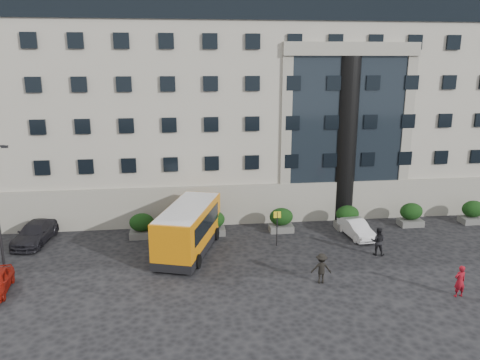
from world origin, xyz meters
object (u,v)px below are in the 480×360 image
object	(u,v)px
hedge_a	(142,225)
parked_car_d	(40,204)
hedge_c	(281,220)
parked_car_c	(35,233)
white_taxi	(356,229)
pedestrian_b	(378,241)
pedestrian_c	(321,268)
hedge_f	(473,212)
hedge_d	(347,217)
hedge_b	(213,223)
minibus	(188,227)
bus_stop_sign	(277,222)
hedge_e	(411,214)
pedestrian_a	(460,281)
red_truck	(4,187)

from	to	relation	value
hedge_a	parked_car_d	world-z (taller)	hedge_a
hedge_c	parked_car_c	xyz separation A→B (m)	(-17.90, -0.03, -0.21)
white_taxi	pedestrian_b	distance (m)	3.37
hedge_a	pedestrian_c	bearing A→B (deg)	-38.35
hedge_f	pedestrian_c	distance (m)	17.37
hedge_a	hedge_d	size ratio (longest dim) A/B	1.00
hedge_b	pedestrian_c	xyz separation A→B (m)	(5.75, -8.66, -0.02)
parked_car_c	pedestrian_b	world-z (taller)	pedestrian_b
minibus	hedge_a	bearing A→B (deg)	155.71
white_taxi	bus_stop_sign	bearing A→B (deg)	-177.37
hedge_b	hedge_f	xyz separation A→B (m)	(20.80, 0.00, 0.00)
hedge_e	hedge_f	distance (m)	5.20
hedge_c	parked_car_c	world-z (taller)	hedge_c
hedge_b	parked_car_c	bearing A→B (deg)	-179.87
hedge_c	hedge_d	xyz separation A→B (m)	(5.20, 0.00, 0.00)
hedge_e	minibus	size ratio (longest dim) A/B	0.23
parked_car_d	pedestrian_c	bearing A→B (deg)	-43.81
hedge_d	pedestrian_c	world-z (taller)	hedge_d
white_taxi	pedestrian_a	xyz separation A→B (m)	(2.35, -9.40, 0.28)
parked_car_c	pedestrian_a	world-z (taller)	pedestrian_a
bus_stop_sign	pedestrian_c	xyz separation A→B (m)	(1.45, -5.86, -0.82)
pedestrian_b	bus_stop_sign	bearing A→B (deg)	2.26
red_truck	pedestrian_b	distance (m)	33.04
hedge_c	hedge_d	bearing A→B (deg)	0.00
minibus	hedge_b	bearing A→B (deg)	76.80
hedge_a	hedge_e	distance (m)	20.80
hedge_a	parked_car_c	distance (m)	7.50
hedge_b	white_taxi	xyz separation A→B (m)	(10.45, -1.81, -0.29)
hedge_a	bus_stop_sign	size ratio (longest dim) A/B	0.73
hedge_d	pedestrian_c	bearing A→B (deg)	-118.24
hedge_c	parked_car_d	xyz separation A→B (m)	(-19.61, 7.20, -0.26)
hedge_e	pedestrian_b	distance (m)	7.13
minibus	parked_car_c	world-z (taller)	minibus
hedge_a	pedestrian_a	bearing A→B (deg)	-31.91
hedge_e	parked_car_c	bearing A→B (deg)	-179.94
parked_car_d	hedge_b	bearing A→B (deg)	-32.16
parked_car_c	parked_car_d	xyz separation A→B (m)	(-1.71, 7.23, -0.05)
white_taxi	red_truck	bearing A→B (deg)	150.22
hedge_f	parked_car_c	xyz separation A→B (m)	(-33.50, -0.03, -0.21)
hedge_c	pedestrian_c	world-z (taller)	hedge_c
hedge_f	red_truck	distance (m)	40.57
hedge_b	parked_car_c	xyz separation A→B (m)	(-12.70, -0.03, -0.21)
hedge_e	parked_car_d	distance (m)	30.86
hedge_c	bus_stop_sign	xyz separation A→B (m)	(-0.90, -2.80, 0.80)
parked_car_d	white_taxi	bearing A→B (deg)	-25.53
parked_car_d	pedestrian_a	distance (m)	32.85
parked_car_c	hedge_f	bearing A→B (deg)	7.05
pedestrian_c	hedge_b	bearing A→B (deg)	-48.41
hedge_f	red_truck	size ratio (longest dim) A/B	0.32
hedge_a	pedestrian_c	size ratio (longest dim) A/B	1.01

